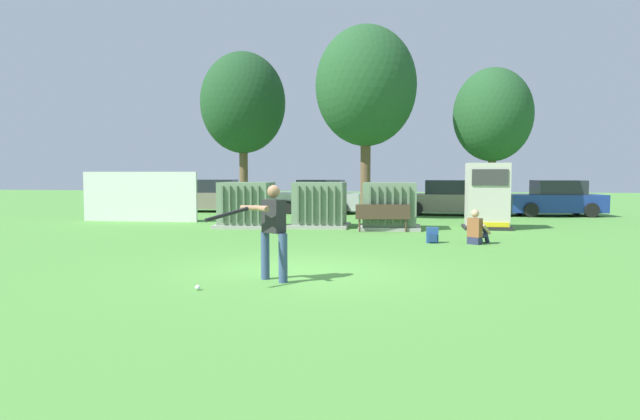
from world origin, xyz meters
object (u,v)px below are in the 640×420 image
object	(u,v)px
backpack	(432,235)
transformer_west	(247,205)
transformer_mid_west	(320,205)
seated_spectator	(477,230)
parked_car_right_of_center	(446,199)
transformer_mid_east	(390,207)
parked_car_leftmost	(213,197)
sports_ball	(198,288)
parked_car_left_of_center	(319,198)
batter	(271,228)
parked_car_rightmost	(555,199)
park_bench	(383,216)
generator_enclosure	(487,196)

from	to	relation	value
backpack	transformer_west	bearing A→B (deg)	150.31
transformer_mid_west	seated_spectator	world-z (taller)	transformer_mid_west
parked_car_right_of_center	seated_spectator	bearing A→B (deg)	-89.63
transformer_mid_east	parked_car_leftmost	bearing A→B (deg)	140.02
sports_ball	parked_car_left_of_center	size ratio (longest dim) A/B	0.02
batter	parked_car_rightmost	distance (m)	19.41
park_bench	parked_car_rightmost	distance (m)	11.09
transformer_mid_east	batter	world-z (taller)	batter
sports_ball	parked_car_leftmost	xyz separation A→B (m)	(-6.19, 18.43, 0.71)
sports_ball	parked_car_rightmost	bearing A→B (deg)	60.65
transformer_west	transformer_mid_west	xyz separation A→B (m)	(2.60, 0.42, 0.00)
sports_ball	generator_enclosure	bearing A→B (deg)	61.44
batter	sports_ball	xyz separation A→B (m)	(-1.04, -0.94, -0.93)
transformer_mid_east	parked_car_right_of_center	xyz separation A→B (m)	(2.41, 7.09, -0.04)
park_bench	batter	world-z (taller)	batter
batter	transformer_mid_east	bearing A→B (deg)	79.39
parked_car_left_of_center	parked_car_right_of_center	world-z (taller)	same
generator_enclosure	park_bench	bearing A→B (deg)	-156.20
generator_enclosure	park_bench	xyz separation A→B (m)	(-3.56, -1.57, -0.60)
transformer_mid_west	parked_car_left_of_center	xyz separation A→B (m)	(-1.11, 7.02, -0.04)
generator_enclosure	backpack	bearing A→B (deg)	-115.25
transformer_mid_west	parked_car_leftmost	bearing A→B (deg)	132.06
transformer_mid_west	backpack	bearing A→B (deg)	-46.91
parked_car_right_of_center	sports_ball	bearing A→B (deg)	-106.49
generator_enclosure	parked_car_right_of_center	size ratio (longest dim) A/B	0.53
parked_car_leftmost	parked_car_rightmost	xyz separation A→B (m)	(16.35, -0.36, 0.00)
transformer_mid_east	batter	distance (m)	10.04
transformer_west	parked_car_left_of_center	bearing A→B (deg)	78.69
generator_enclosure	parked_car_rightmost	xyz separation A→B (m)	(3.92, 6.60, -0.38)
transformer_mid_east	generator_enclosure	bearing A→B (deg)	11.12
transformer_mid_east	parked_car_right_of_center	bearing A→B (deg)	71.23
transformer_west	generator_enclosure	distance (m)	8.51
seated_spectator	backpack	world-z (taller)	seated_spectator
seated_spectator	parked_car_right_of_center	xyz separation A→B (m)	(-0.07, 10.84, 0.38)
parked_car_rightmost	parked_car_left_of_center	bearing A→B (deg)	179.47
transformer_west	generator_enclosure	bearing A→B (deg)	4.94
sports_ball	parked_car_leftmost	world-z (taller)	parked_car_leftmost
transformer_mid_east	parked_car_left_of_center	bearing A→B (deg)	116.24
park_bench	parked_car_right_of_center	distance (m)	8.43
seated_spectator	parked_car_left_of_center	world-z (taller)	parked_car_left_of_center
backpack	parked_car_right_of_center	xyz separation A→B (m)	(1.13, 10.82, 0.54)
transformer_mid_east	generator_enclosure	world-z (taller)	generator_enclosure
seated_spectator	transformer_west	bearing A→B (deg)	154.21
transformer_mid_west	generator_enclosure	bearing A→B (deg)	3.06
transformer_west	batter	xyz separation A→B (m)	(3.27, -9.79, 0.19)
parked_car_leftmost	parked_car_rightmost	distance (m)	16.36
generator_enclosure	parked_car_leftmost	bearing A→B (deg)	150.76
seated_spectator	parked_car_right_of_center	distance (m)	10.85
seated_spectator	generator_enclosure	bearing A→B (deg)	78.82
generator_enclosure	backpack	world-z (taller)	generator_enclosure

